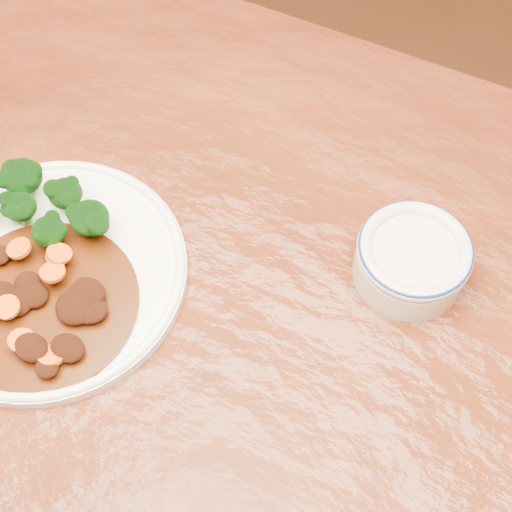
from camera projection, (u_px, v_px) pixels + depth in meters
The scene contains 6 objects.
ground at pixel (229, 499), 1.35m from camera, with size 4.00×4.00×0.00m, color #432710.
dining_table at pixel (209, 360), 0.77m from camera, with size 1.59×1.06×0.75m.
dinner_plate at pixel (48, 272), 0.73m from camera, with size 0.28×0.28×0.02m.
broccoli_florets at pixel (32, 203), 0.73m from camera, with size 0.15×0.10×0.05m.
mince_stew at pixel (39, 306), 0.69m from camera, with size 0.19×0.19×0.03m.
dip_bowl at pixel (412, 258), 0.71m from camera, with size 0.12×0.12×0.05m.
Camera 1 is at (0.21, -0.23, 1.39)m, focal length 50.00 mm.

